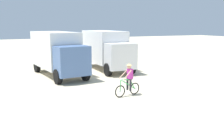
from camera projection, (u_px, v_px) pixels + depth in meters
ground_plane at (137, 102)px, 12.99m from camera, size 120.00×120.00×0.00m
box_truck_white_box at (58, 51)px, 19.41m from camera, size 3.24×7.00×3.35m
box_truck_avon_van at (106, 48)px, 22.03m from camera, size 2.43×6.77×3.35m
cyclist_orange_shirt at (128, 81)px, 14.03m from camera, size 1.70×0.57×1.82m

